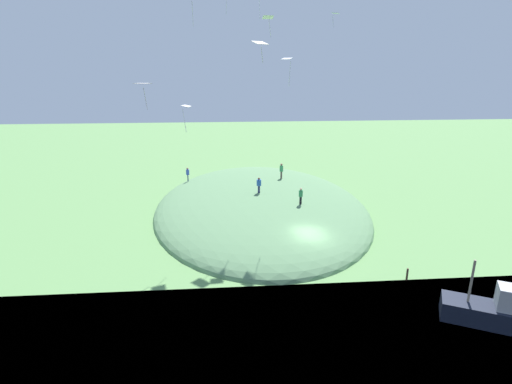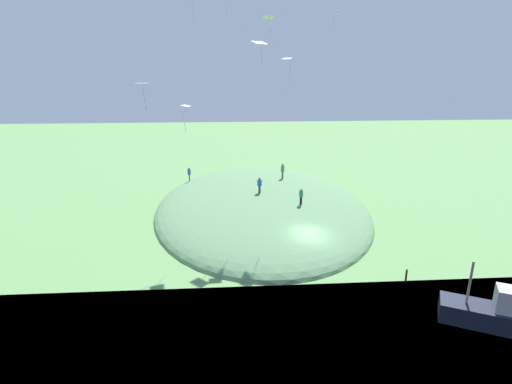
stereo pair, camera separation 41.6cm
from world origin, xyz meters
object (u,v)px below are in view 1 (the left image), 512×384
object	(u,v)px
person_near_shore	(188,173)
boat_on_lake	(497,312)
kite_4	(268,18)
kite_6	(186,108)
kite_2	(260,43)
kite_8	(143,85)
person_walking_path	(301,194)
kite_0	(335,14)
person_with_child	(259,183)
person_watching_kites	(281,169)
mooring_post	(407,274)
kite_7	(287,61)

from	to	relation	value
person_near_shore	boat_on_lake	bearing A→B (deg)	33.59
kite_4	kite_6	size ratio (longest dim) A/B	0.87
kite_2	kite_8	size ratio (longest dim) A/B	0.90
person_walking_path	kite_8	size ratio (longest dim) A/B	0.95
person_near_shore	person_walking_path	bearing A→B (deg)	42.77
kite_8	kite_0	bearing A→B (deg)	-62.43
person_walking_path	kite_8	distance (m)	17.86
kite_8	kite_2	bearing A→B (deg)	-73.51
person_with_child	person_watching_kites	distance (m)	6.47
kite_2	mooring_post	xyz separation A→B (m)	(-5.85, -9.87, -15.44)
kite_0	kite_8	bearing A→B (deg)	117.57
person_watching_kites	person_walking_path	bearing A→B (deg)	-14.06
kite_2	person_near_shore	bearing A→B (deg)	22.49
person_near_shore	kite_0	xyz separation A→B (m)	(-12.18, -13.90, 16.42)
kite_6	kite_8	distance (m)	4.44
person_walking_path	kite_4	bearing A→B (deg)	119.73
person_walking_path	kite_7	xyz separation A→B (m)	(-1.46, 1.80, 11.89)
person_near_shore	kite_7	size ratio (longest dim) A/B	0.76
person_near_shore	mooring_post	bearing A→B (deg)	34.91
kite_7	kite_2	bearing A→B (deg)	147.43
kite_2	kite_7	world-z (taller)	kite_2
person_walking_path	kite_6	xyz separation A→B (m)	(-4.59, 9.87, 8.49)
kite_8	person_near_shore	bearing A→B (deg)	-1.98
kite_2	kite_8	xyz separation A→B (m)	(-2.34, 7.91, -2.68)
person_with_child	person_walking_path	bearing A→B (deg)	30.51
person_with_child	boat_on_lake	bearing A→B (deg)	14.00
kite_6	kite_7	size ratio (longest dim) A/B	0.91
person_near_shore	mooring_post	distance (m)	28.95
person_with_child	kite_7	world-z (taller)	kite_7
kite_4	kite_7	xyz separation A→B (m)	(-2.85, -1.27, -3.51)
boat_on_lake	mooring_post	size ratio (longest dim) A/B	6.33
mooring_post	person_near_shore	bearing A→B (deg)	36.26
boat_on_lake	person_watching_kites	world-z (taller)	boat_on_lake
person_watching_kites	mooring_post	xyz separation A→B (m)	(-20.37, -6.07, -2.59)
kite_2	person_walking_path	bearing A→B (deg)	-38.58
kite_2	kite_6	distance (m)	7.17
kite_7	kite_4	bearing A→B (deg)	24.05
person_walking_path	mooring_post	xyz separation A→B (m)	(-11.34, -5.49, -2.43)
kite_2	kite_4	world-z (taller)	kite_4
kite_4	kite_6	distance (m)	11.39
kite_4	kite_8	world-z (taller)	kite_4
person_near_shore	kite_4	xyz separation A→B (m)	(-10.57, -8.53, 16.21)
person_watching_kites	kite_7	bearing A→B (deg)	-24.38
person_walking_path	kite_0	xyz separation A→B (m)	(-0.21, -2.30, 15.61)
boat_on_lake	kite_4	distance (m)	27.58
kite_0	kite_2	size ratio (longest dim) A/B	0.75
person_walking_path	kite_2	xyz separation A→B (m)	(-5.49, 4.38, 13.01)
kite_4	person_with_child	bearing A→B (deg)	16.98
boat_on_lake	person_watching_kites	bearing A→B (deg)	136.02
person_with_child	kite_4	size ratio (longest dim) A/B	0.91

